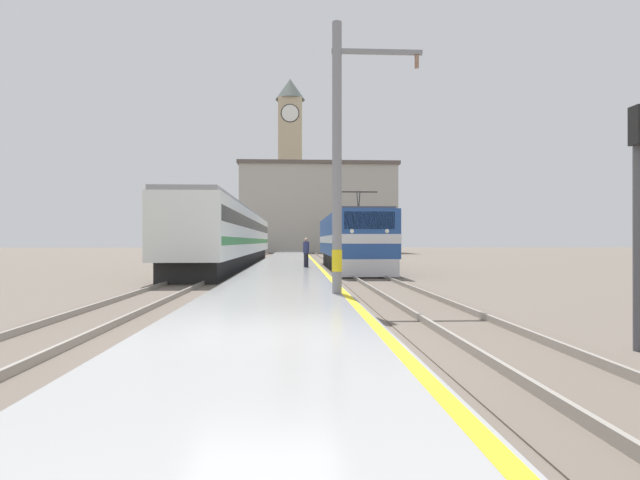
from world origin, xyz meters
The scene contains 11 objects.
ground_plane centered at (0.00, 30.00, 0.00)m, with size 200.00×200.00×0.00m, color #60564C.
platform centered at (0.00, 25.00, 0.14)m, with size 3.99×140.00×0.29m.
rail_track_near centered at (3.85, 25.00, 0.03)m, with size 2.83×140.00×0.16m.
rail_track_far centered at (-3.80, 25.00, 0.03)m, with size 2.84×140.00×0.16m.
locomotive_train centered at (3.85, 22.29, 1.74)m, with size 2.92×15.82×4.36m.
passenger_train centered at (-3.80, 27.57, 2.08)m, with size 2.92×32.90×3.86m.
catenary_mast centered at (1.72, 5.72, 3.99)m, with size 2.52×0.28×7.46m.
person_on_platform centered at (1.10, 19.68, 1.13)m, with size 0.34×0.34×1.61m.
clock_tower centered at (-0.35, 79.69, 16.00)m, with size 5.13×5.13×30.26m.
station_building centered at (3.95, 67.33, 6.68)m, with size 23.43×9.07×13.32m.
signal_post centered at (5.82, -0.46, 2.56)m, with size 0.30×0.39×3.80m.
Camera 1 is at (0.48, -7.92, 1.72)m, focal length 28.00 mm.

